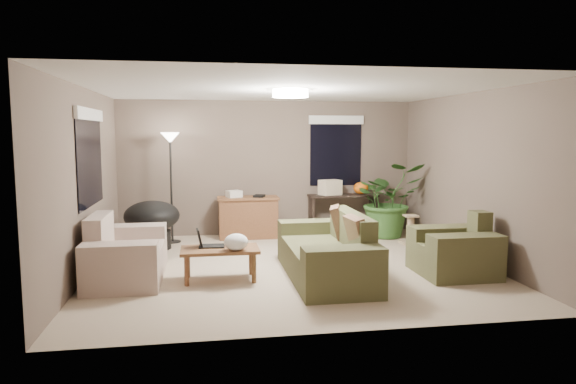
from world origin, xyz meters
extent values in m
plane|color=tan|center=(0.00, 0.00, 0.00)|extent=(5.50, 5.50, 0.00)
plane|color=white|center=(0.00, 0.00, 2.50)|extent=(5.50, 5.50, 0.00)
plane|color=brown|center=(0.00, 2.50, 1.25)|extent=(5.50, 0.00, 5.50)
plane|color=brown|center=(0.00, -2.50, 1.25)|extent=(5.50, 0.00, 5.50)
plane|color=brown|center=(-2.75, 0.00, 1.25)|extent=(0.00, 5.00, 5.00)
plane|color=brown|center=(2.75, 0.00, 1.25)|extent=(0.00, 5.00, 5.00)
cube|color=#48492C|center=(0.36, -0.60, 0.21)|extent=(0.95, 1.48, 0.42)
cube|color=#4F5030|center=(0.73, -0.60, 0.64)|extent=(0.22, 1.48, 0.43)
cube|color=#4A4C2D|center=(0.36, -1.52, 0.30)|extent=(0.95, 0.36, 0.60)
cube|color=#45462A|center=(0.36, 0.32, 0.30)|extent=(0.95, 0.36, 0.60)
cube|color=#8C7251|center=(0.66, -1.05, 0.65)|extent=(0.27, 0.47, 0.47)
cube|color=#8C7251|center=(0.66, -0.15, 0.65)|extent=(0.35, 0.50, 0.47)
cube|color=beige|center=(-2.20, -0.26, 0.21)|extent=(0.90, 0.88, 0.42)
cube|color=beige|center=(-2.54, -0.26, 0.64)|extent=(0.22, 0.88, 0.43)
cube|color=beige|center=(-2.20, -0.88, 0.30)|extent=(0.90, 0.36, 0.60)
cube|color=beige|center=(-2.20, 0.36, 0.30)|extent=(0.90, 0.36, 0.60)
cube|color=brown|center=(2.10, -0.75, 0.21)|extent=(0.95, 0.28, 0.42)
cube|color=brown|center=(2.47, -0.75, 0.64)|extent=(0.22, 0.28, 0.43)
cube|color=#4C4C2E|center=(2.10, -1.07, 0.30)|extent=(0.95, 0.36, 0.60)
cube|color=#4A4A2C|center=(2.10, -0.43, 0.30)|extent=(0.95, 0.36, 0.60)
cube|color=brown|center=(-1.01, -0.53, 0.40)|extent=(1.00, 0.55, 0.04)
cylinder|color=brown|center=(-1.43, -0.73, 0.19)|extent=(0.06, 0.06, 0.38)
cylinder|color=brown|center=(-0.59, -0.73, 0.19)|extent=(0.06, 0.06, 0.38)
cylinder|color=brown|center=(-1.43, -0.33, 0.19)|extent=(0.06, 0.06, 0.38)
cylinder|color=brown|center=(-0.59, -0.33, 0.19)|extent=(0.06, 0.06, 0.38)
cube|color=black|center=(-1.11, -0.43, 0.43)|extent=(0.34, 0.25, 0.02)
cube|color=black|center=(-1.27, -0.43, 0.55)|extent=(0.09, 0.24, 0.22)
ellipsoid|color=white|center=(-0.81, -0.68, 0.53)|extent=(0.32, 0.30, 0.21)
cube|color=brown|center=(-0.42, 2.13, 0.35)|extent=(1.05, 0.45, 0.71)
cube|color=brown|center=(-0.42, 2.13, 0.73)|extent=(1.10, 0.50, 0.04)
cube|color=silver|center=(-0.67, 2.13, 0.81)|extent=(0.31, 0.28, 0.12)
cube|color=black|center=(-0.22, 2.08, 0.77)|extent=(0.24, 0.27, 0.04)
cube|color=black|center=(1.38, 2.23, 0.73)|extent=(1.30, 0.40, 0.04)
cube|color=black|center=(0.78, 2.23, 0.35)|extent=(0.05, 0.38, 0.71)
cube|color=black|center=(1.98, 2.23, 0.35)|extent=(0.05, 0.38, 0.71)
cube|color=black|center=(1.38, 2.23, 0.15)|extent=(1.25, 0.36, 0.03)
ellipsoid|color=orange|center=(1.73, 2.23, 0.86)|extent=(0.36, 0.36, 0.23)
cube|color=beige|center=(1.13, 2.23, 0.89)|extent=(0.44, 0.39, 0.28)
cylinder|color=black|center=(-2.05, 1.48, 0.15)|extent=(0.60, 0.60, 0.30)
ellipsoid|color=black|center=(-2.05, 1.48, 0.55)|extent=(1.00, 1.00, 0.50)
cylinder|color=black|center=(-1.76, 1.96, 0.01)|extent=(0.28, 0.28, 0.02)
cylinder|color=black|center=(-1.76, 1.96, 0.90)|extent=(0.04, 0.04, 1.78)
cone|color=white|center=(-1.76, 1.96, 1.82)|extent=(0.32, 0.32, 0.18)
cylinder|color=white|center=(0.00, 0.00, 2.44)|extent=(0.50, 0.50, 0.10)
imported|color=#2D5923|center=(2.13, 1.82, 0.54)|extent=(1.24, 1.37, 1.07)
cube|color=tan|center=(2.31, 1.19, 0.01)|extent=(0.32, 0.32, 0.03)
cylinder|color=tan|center=(2.31, 1.19, 0.25)|extent=(0.12, 0.12, 0.44)
cube|color=tan|center=(2.31, 1.19, 0.48)|extent=(0.22, 0.22, 0.03)
cube|color=black|center=(-2.73, 0.30, 1.55)|extent=(0.01, 1.50, 1.30)
cube|color=white|center=(-2.71, 0.30, 2.15)|extent=(0.05, 1.56, 0.16)
cube|color=black|center=(1.30, 2.48, 1.55)|extent=(1.00, 0.01, 1.30)
cube|color=white|center=(1.30, 2.46, 2.15)|extent=(1.06, 0.05, 0.16)
camera|label=1|loc=(-1.19, -7.07, 1.89)|focal=32.00mm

